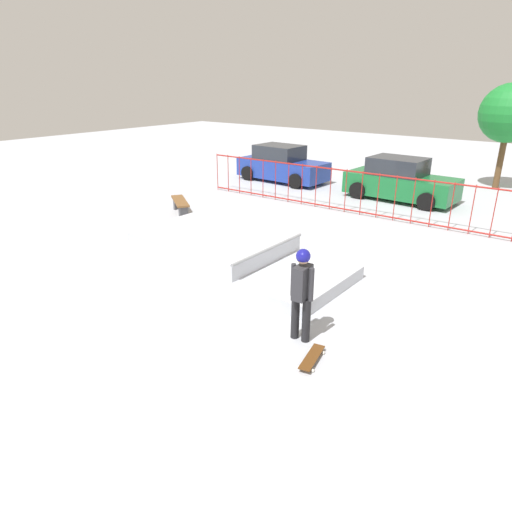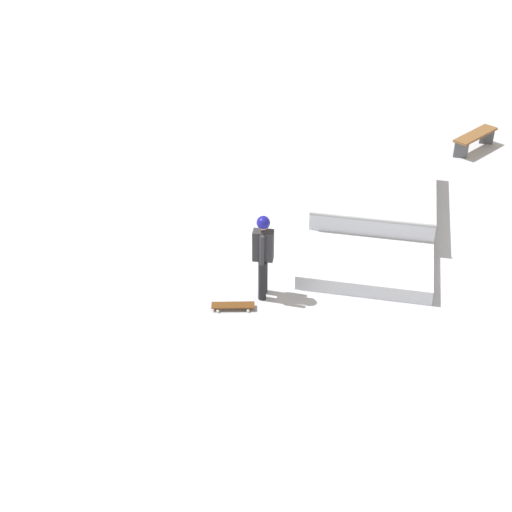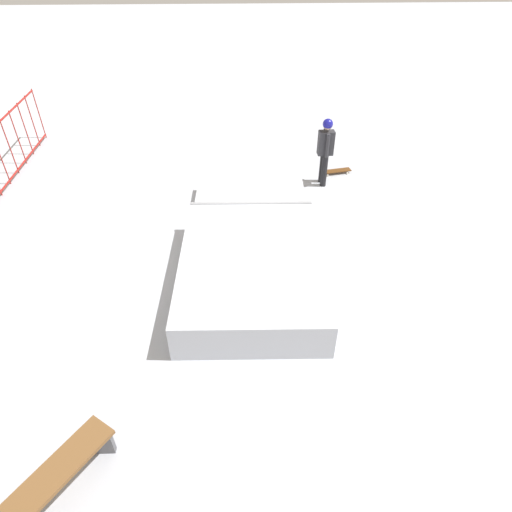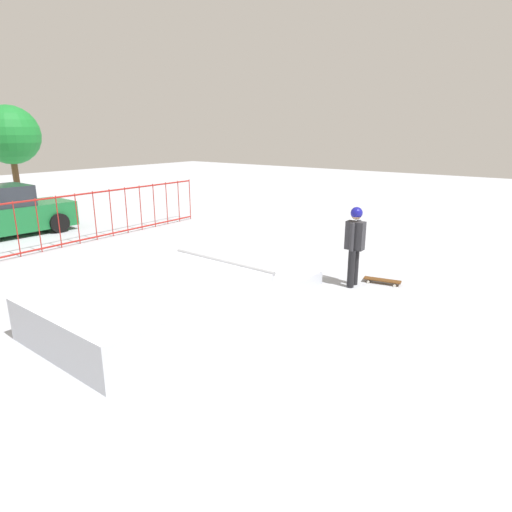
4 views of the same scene
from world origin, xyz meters
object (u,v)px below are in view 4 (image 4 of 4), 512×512
parked_car_green (1,214)px  distant_tree (10,135)px  skater (355,241)px  skateboard (382,280)px  skate_ramp (173,298)px

parked_car_green → distant_tree: distant_tree is taller
skater → distant_tree: size_ratio=0.41×
skateboard → parked_car_green: parked_car_green is taller
skater → distant_tree: (0.20, 15.23, 2.06)m
skate_ramp → distant_tree: size_ratio=1.28×
skateboard → skater: bearing=36.7°
skater → skateboard: 1.17m
skateboard → parked_car_green: size_ratio=0.20×
skate_ramp → distant_tree: bearing=76.1°
skater → skateboard: skater is taller
skater → distant_tree: distant_tree is taller
distant_tree → parked_car_green: bearing=-120.8°
skateboard → distant_tree: bearing=-10.5°
skate_ramp → skateboard: 4.61m
parked_car_green → skateboard: bearing=-72.8°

